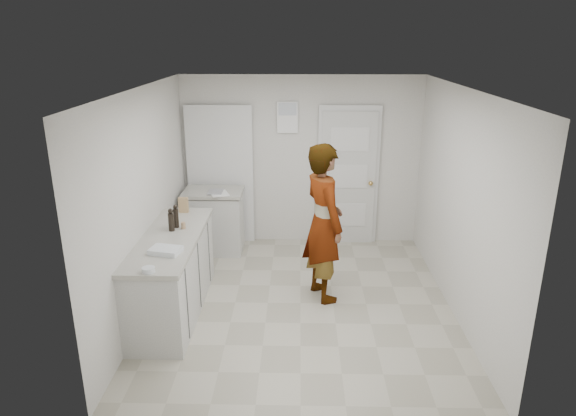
{
  "coord_description": "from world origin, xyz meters",
  "views": [
    {
      "loc": [
        -0.03,
        -5.41,
        3.03
      ],
      "look_at": [
        -0.16,
        0.4,
        1.06
      ],
      "focal_mm": 32.0,
      "sensor_mm": 36.0,
      "label": 1
    }
  ],
  "objects_px": {
    "cake_mix_box": "(183,205)",
    "baking_dish": "(166,251)",
    "oil_cruet_a": "(171,220)",
    "spice_jar": "(183,225)",
    "egg_bowl": "(148,270)",
    "oil_cruet_b": "(176,217)",
    "person": "(324,223)"
  },
  "relations": [
    {
      "from": "cake_mix_box",
      "to": "baking_dish",
      "type": "relative_size",
      "value": 0.56
    },
    {
      "from": "person",
      "to": "spice_jar",
      "type": "distance_m",
      "value": 1.62
    },
    {
      "from": "cake_mix_box",
      "to": "baking_dish",
      "type": "height_order",
      "value": "cake_mix_box"
    },
    {
      "from": "spice_jar",
      "to": "baking_dish",
      "type": "bearing_deg",
      "value": -92.81
    },
    {
      "from": "oil_cruet_b",
      "to": "egg_bowl",
      "type": "xyz_separation_m",
      "value": [
        0.0,
        -1.18,
        -0.11
      ]
    },
    {
      "from": "oil_cruet_a",
      "to": "spice_jar",
      "type": "bearing_deg",
      "value": 30.56
    },
    {
      "from": "cake_mix_box",
      "to": "oil_cruet_b",
      "type": "distance_m",
      "value": 0.53
    },
    {
      "from": "person",
      "to": "cake_mix_box",
      "type": "bearing_deg",
      "value": 53.94
    },
    {
      "from": "oil_cruet_a",
      "to": "baking_dish",
      "type": "height_order",
      "value": "oil_cruet_a"
    },
    {
      "from": "spice_jar",
      "to": "baking_dish",
      "type": "height_order",
      "value": "spice_jar"
    },
    {
      "from": "cake_mix_box",
      "to": "egg_bowl",
      "type": "distance_m",
      "value": 1.7
    },
    {
      "from": "person",
      "to": "oil_cruet_b",
      "type": "height_order",
      "value": "person"
    },
    {
      "from": "egg_bowl",
      "to": "baking_dish",
      "type": "bearing_deg",
      "value": 83.62
    },
    {
      "from": "cake_mix_box",
      "to": "spice_jar",
      "type": "distance_m",
      "value": 0.58
    },
    {
      "from": "cake_mix_box",
      "to": "egg_bowl",
      "type": "height_order",
      "value": "cake_mix_box"
    },
    {
      "from": "person",
      "to": "baking_dish",
      "type": "height_order",
      "value": "person"
    },
    {
      "from": "oil_cruet_a",
      "to": "oil_cruet_b",
      "type": "relative_size",
      "value": 0.96
    },
    {
      "from": "oil_cruet_a",
      "to": "egg_bowl",
      "type": "relative_size",
      "value": 2.2
    },
    {
      "from": "spice_jar",
      "to": "baking_dish",
      "type": "distance_m",
      "value": 0.69
    },
    {
      "from": "person",
      "to": "oil_cruet_a",
      "type": "relative_size",
      "value": 7.13
    },
    {
      "from": "person",
      "to": "cake_mix_box",
      "type": "xyz_separation_m",
      "value": [
        -1.72,
        0.4,
        0.08
      ]
    },
    {
      "from": "oil_cruet_a",
      "to": "oil_cruet_b",
      "type": "bearing_deg",
      "value": 75.18
    },
    {
      "from": "spice_jar",
      "to": "oil_cruet_b",
      "type": "height_order",
      "value": "oil_cruet_b"
    },
    {
      "from": "oil_cruet_a",
      "to": "oil_cruet_b",
      "type": "distance_m",
      "value": 0.11
    },
    {
      "from": "oil_cruet_a",
      "to": "egg_bowl",
      "type": "bearing_deg",
      "value": -88.16
    },
    {
      "from": "cake_mix_box",
      "to": "oil_cruet_a",
      "type": "xyz_separation_m",
      "value": [
        0.0,
        -0.64,
        0.03
      ]
    },
    {
      "from": "spice_jar",
      "to": "oil_cruet_a",
      "type": "relative_size",
      "value": 0.29
    },
    {
      "from": "person",
      "to": "baking_dish",
      "type": "xyz_separation_m",
      "value": [
        -1.64,
        -0.86,
        0.0
      ]
    },
    {
      "from": "spice_jar",
      "to": "oil_cruet_a",
      "type": "height_order",
      "value": "oil_cruet_a"
    },
    {
      "from": "person",
      "to": "oil_cruet_b",
      "type": "bearing_deg",
      "value": 71.23
    },
    {
      "from": "oil_cruet_a",
      "to": "oil_cruet_b",
      "type": "height_order",
      "value": "oil_cruet_b"
    },
    {
      "from": "spice_jar",
      "to": "oil_cruet_b",
      "type": "relative_size",
      "value": 0.28
    }
  ]
}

